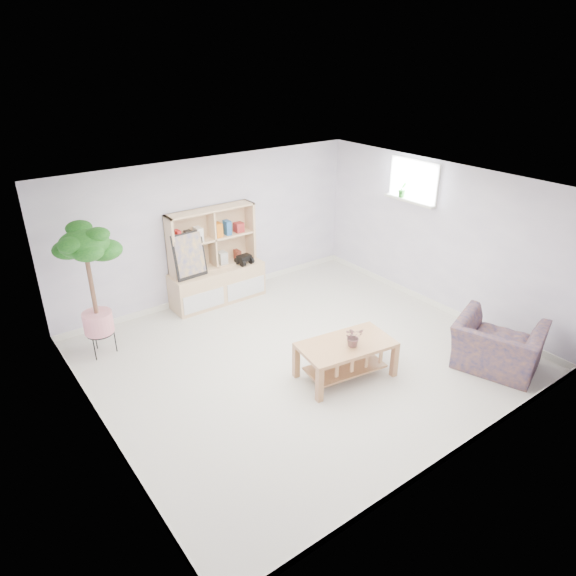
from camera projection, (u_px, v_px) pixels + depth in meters
floor at (302, 357)px, 7.24m from camera, size 5.50×5.00×0.01m
ceiling at (304, 189)px, 6.22m from camera, size 5.50×5.00×0.01m
walls at (303, 279)px, 6.73m from camera, size 5.51×5.01×2.40m
baseboard at (302, 354)px, 7.22m from camera, size 5.50×5.00×0.10m
window at (414, 181)px, 8.29m from camera, size 0.10×0.98×0.68m
window_sill at (410, 201)px, 8.39m from camera, size 0.14×1.00×0.04m
storage_unit at (216, 257)px, 8.49m from camera, size 1.61×0.54×1.61m
poster at (189, 255)px, 8.10m from camera, size 0.54×0.16×0.74m
toy_truck at (244, 259)px, 8.71m from camera, size 0.36×0.27×0.18m
coffee_table at (345, 360)px, 6.72m from camera, size 1.31×0.84×0.50m
table_plant at (354, 337)px, 6.51m from camera, size 0.28×0.26×0.26m
floor_tree at (93, 293)px, 6.91m from camera, size 0.91×0.91×1.92m
armchair at (498, 343)px, 6.83m from camera, size 1.24×1.32×0.80m
sill_plant at (402, 189)px, 8.46m from camera, size 0.18×0.16×0.27m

